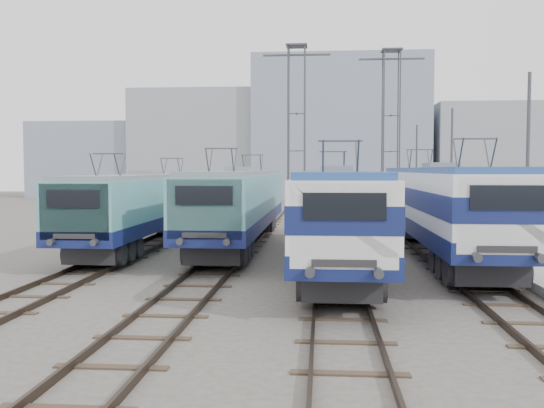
{
  "coord_description": "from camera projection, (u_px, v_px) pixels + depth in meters",
  "views": [
    {
      "loc": [
        1.72,
        -18.98,
        3.77
      ],
      "look_at": [
        -0.42,
        7.0,
        2.27
      ],
      "focal_mm": 40.0,
      "sensor_mm": 36.0,
      "label": 1
    }
  ],
  "objects": [
    {
      "name": "ground",
      "position": [
        267.0,
        288.0,
        19.24
      ],
      "size": [
        160.0,
        160.0,
        0.0
      ],
      "primitive_type": "plane",
      "color": "#514C47"
    },
    {
      "name": "platform",
      "position": [
        517.0,
        252.0,
        26.36
      ],
      "size": [
        4.0,
        70.0,
        0.3
      ],
      "primitive_type": "cube",
      "color": "#9E9E99",
      "rests_on": "ground"
    },
    {
      "name": "locomotive_far_left",
      "position": [
        145.0,
        203.0,
        29.06
      ],
      "size": [
        2.72,
        17.18,
        3.23
      ],
      "color": "#121C52",
      "rests_on": "ground"
    },
    {
      "name": "locomotive_center_left",
      "position": [
        239.0,
        201.0,
        29.22
      ],
      "size": [
        2.85,
        18.02,
        3.39
      ],
      "color": "#121C52",
      "rests_on": "ground"
    },
    {
      "name": "locomotive_center_right",
      "position": [
        336.0,
        207.0,
        23.14
      ],
      "size": [
        2.86,
        18.08,
        3.4
      ],
      "color": "#121C52",
      "rests_on": "ground"
    },
    {
      "name": "locomotive_far_right",
      "position": [
        441.0,
        202.0,
        25.59
      ],
      "size": [
        2.97,
        18.81,
        3.54
      ],
      "color": "#121C52",
      "rests_on": "ground"
    },
    {
      "name": "catenary_tower_west",
      "position": [
        297.0,
        126.0,
        40.75
      ],
      "size": [
        4.5,
        1.2,
        12.0
      ],
      "color": "#3F4247",
      "rests_on": "ground"
    },
    {
      "name": "catenary_tower_east",
      "position": [
        391.0,
        128.0,
        42.21
      ],
      "size": [
        4.5,
        1.2,
        12.0
      ],
      "color": "#3F4247",
      "rests_on": "ground"
    },
    {
      "name": "mast_front",
      "position": [
        527.0,
        177.0,
        20.33
      ],
      "size": [
        0.12,
        0.12,
        7.0
      ],
      "primitive_type": "cylinder",
      "color": "#3F4247",
      "rests_on": "ground"
    },
    {
      "name": "mast_mid",
      "position": [
        451.0,
        174.0,
        32.27
      ],
      "size": [
        0.12,
        0.12,
        7.0
      ],
      "primitive_type": "cylinder",
      "color": "#3F4247",
      "rests_on": "ground"
    },
    {
      "name": "mast_rear",
      "position": [
        416.0,
        173.0,
        44.21
      ],
      "size": [
        0.12,
        0.12,
        7.0
      ],
      "primitive_type": "cylinder",
      "color": "#3F4247",
      "rests_on": "ground"
    },
    {
      "name": "safety_cone",
      "position": [
        526.0,
        264.0,
        20.29
      ],
      "size": [
        0.32,
        0.32,
        0.61
      ],
      "primitive_type": "cone",
      "color": "orange",
      "rests_on": "platform"
    },
    {
      "name": "building_west",
      "position": [
        205.0,
        145.0,
        81.68
      ],
      "size": [
        18.0,
        12.0,
        14.0
      ],
      "primitive_type": "cube",
      "color": "#8D939E",
      "rests_on": "ground"
    },
    {
      "name": "building_center",
      "position": [
        339.0,
        130.0,
        80.09
      ],
      "size": [
        22.0,
        14.0,
        18.0
      ],
      "primitive_type": "cube",
      "color": "gray",
      "rests_on": "ground"
    },
    {
      "name": "building_east",
      "position": [
        494.0,
        152.0,
        78.62
      ],
      "size": [
        16.0,
        12.0,
        12.0
      ],
      "primitive_type": "cube",
      "color": "#8D939E",
      "rests_on": "ground"
    },
    {
      "name": "building_far_west",
      "position": [
        90.0,
        160.0,
        83.1
      ],
      "size": [
        14.0,
        10.0,
        10.0
      ],
      "primitive_type": "cube",
      "color": "gray",
      "rests_on": "ground"
    }
  ]
}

